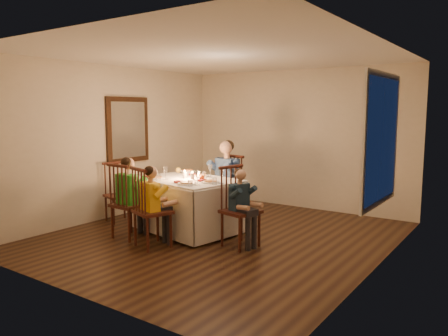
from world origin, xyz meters
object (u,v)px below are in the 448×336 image
Objects in this scene: serving_bowl at (188,172)px; chair_adult at (226,220)px; chair_end at (240,246)px; child_green at (130,237)px; chair_near_left at (130,237)px; chair_extra at (120,221)px; adult at (226,220)px; child_teal at (240,246)px; dining_table at (188,194)px; child_yellow at (153,246)px; chair_near_right at (153,246)px.

chair_adult is at bearing 41.50° from serving_bowl.
child_green reaches higher than chair_end.
serving_bowl is at bearing -91.80° from child_green.
chair_adult is 1.00× the size of chair_near_left.
chair_extra is at bearing -30.41° from child_green.
child_green is at bearing -104.99° from chair_extra.
chair_extra is 4.58× the size of serving_bowl.
serving_bowl is (-0.48, -0.42, 0.83)m from adult.
child_green is 1.11× the size of child_teal.
serving_bowl is (-0.36, 0.43, 0.26)m from dining_table.
chair_adult is 1.03× the size of child_teal.
chair_near_left is at bearing -97.00° from adult.
chair_near_left is 0.81× the size of adult.
dining_table reaches higher than child_yellow.
serving_bowl is at bearing 139.88° from dining_table.
chair_near_right is at bearing -77.54° from adult.
chair_near_right is (0.01, -1.75, 0.00)m from chair_adult.
child_green is (0.85, -0.55, 0.00)m from chair_extra.
child_yellow is at bearing -77.54° from adult.
child_green is at bearing -109.96° from dining_table.
serving_bowl reaches higher than child_teal.
serving_bowl is (-1.45, 0.64, 0.83)m from chair_end.
chair_adult is at bearing -106.73° from child_green.
chair_extra is (-1.30, -0.22, -0.57)m from dining_table.
chair_near_left is 1.03× the size of child_teal.
dining_table is at bearing 92.29° from child_teal.
chair_extra is 2.40m from child_teal.
chair_adult is 1.73m from child_green.
child_green is at bearing -97.00° from adult.
child_green is at bearing -0.00° from chair_near_left.
adult is 1.14× the size of child_green.
dining_table reaches higher than adult.
dining_table is 1.07m from child_green.
chair_near_right and chair_end have the same top height.
chair_near_left is 5.10× the size of serving_bowl.
child_green reaches higher than child_teal.
chair_end is (1.09, -0.21, -0.57)m from dining_table.
chair_end is 1.11× the size of chair_extra.
serving_bowl is at bearing -91.80° from chair_near_left.
chair_extra is 0.73× the size of adult.
serving_bowl is at bearing -51.92° from chair_near_right.
serving_bowl is at bearing -126.24° from chair_adult.
child_teal is at bearing -23.66° from serving_bowl.
child_teal is (0.97, -1.06, 0.00)m from adult.
serving_bowl is at bearing 79.37° from child_teal.
child_yellow is (1.43, -0.67, 0.00)m from chair_extra.
chair_near_left is 0.59m from chair_near_right.
chair_end is at bearing -126.39° from child_yellow.
dining_table reaches higher than chair_extra.
child_green is at bearing -97.00° from chair_adult.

